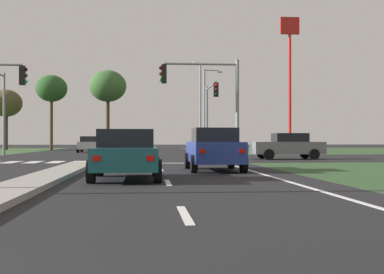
{
  "coord_description": "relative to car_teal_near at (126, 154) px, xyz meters",
  "views": [
    {
      "loc": [
        2.89,
        -2.6,
        1.16
      ],
      "look_at": [
        6.47,
        36.71,
        1.4
      ],
      "focal_mm": 47.96,
      "sensor_mm": 36.0,
      "label": 1
    }
  ],
  "objects": [
    {
      "name": "crosswalk_bar_fourth",
      "position": [
        -5.28,
        12.19,
        -0.75
      ],
      "size": [
        0.7,
        2.8,
        0.01
      ],
      "primitive_type": "cube",
      "color": "silver",
      "rests_on": "ground"
    },
    {
      "name": "crosswalk_bar_eighth",
      "position": [
        -0.68,
        12.19,
        -0.75
      ],
      "size": [
        0.7,
        2.8,
        0.01
      ],
      "primitive_type": "cube",
      "color": "silver",
      "rests_on": "ground"
    },
    {
      "name": "crosswalk_bar_seventh",
      "position": [
        -1.83,
        12.19,
        -0.75
      ],
      "size": [
        0.7,
        2.8,
        0.01
      ],
      "primitive_type": "cube",
      "color": "silver",
      "rests_on": "ground"
    },
    {
      "name": "fastfood_pole_sign",
      "position": [
        14.13,
        32.08,
        8.47
      ],
      "size": [
        1.8,
        0.4,
        12.77
      ],
      "color": "red",
      "rests_on": "ground"
    },
    {
      "name": "treeline_third",
      "position": [
        -9.96,
        43.38,
        6.13
      ],
      "size": [
        3.51,
        3.51,
        8.45
      ],
      "color": "#423323",
      "rests_on": "ground"
    },
    {
      "name": "stop_bar_near",
      "position": [
        1.47,
        10.39,
        -0.75
      ],
      "size": [
        6.4,
        0.5,
        0.01
      ],
      "primitive_type": "cube",
      "color": "silver",
      "rests_on": "ground"
    },
    {
      "name": "traffic_signal_far_right",
      "position": [
        5.27,
        21.9,
        2.98
      ],
      "size": [
        0.32,
        5.54,
        5.32
      ],
      "color": "gray",
      "rests_on": "ground"
    },
    {
      "name": "crosswalk_bar_fifth",
      "position": [
        -4.13,
        12.19,
        -0.75
      ],
      "size": [
        0.7,
        2.8,
        0.01
      ],
      "primitive_type": "cube",
      "color": "silver",
      "rests_on": "ground"
    },
    {
      "name": "grass_verge_far_right",
      "position": [
        23.17,
        41.89,
        -0.75
      ],
      "size": [
        35.0,
        35.0,
        0.01
      ],
      "primitive_type": "cube",
      "color": "#2D4C28",
      "rests_on": "ground"
    },
    {
      "name": "lane_dash_fifth",
      "position": [
        1.17,
        16.67,
        -0.75
      ],
      "size": [
        0.14,
        2.0,
        0.01
      ],
      "primitive_type": "cube",
      "color": "silver",
      "rests_on": "ground"
    },
    {
      "name": "lane_dash_near",
      "position": [
        1.17,
        -7.33,
        -0.75
      ],
      "size": [
        0.14,
        2.0,
        0.01
      ],
      "primitive_type": "cube",
      "color": "silver",
      "rests_on": "ground"
    },
    {
      "name": "pedestrian_at_median",
      "position": [
        -2.1,
        26.44,
        0.48
      ],
      "size": [
        0.34,
        0.34,
        1.8
      ],
      "rotation": [
        0.0,
        0.0,
        2.89
      ],
      "color": "#4C4C4C",
      "rests_on": "median_island_far"
    },
    {
      "name": "median_island_far",
      "position": [
        -2.33,
        42.39,
        -0.68
      ],
      "size": [
        1.2,
        36.0,
        0.14
      ],
      "primitive_type": "cube",
      "color": "gray",
      "rests_on": "ground"
    },
    {
      "name": "car_teal_near",
      "position": [
        0.0,
        0.0,
        0.0
      ],
      "size": [
        2.0,
        4.24,
        1.47
      ],
      "color": "#19565B",
      "rests_on": "ground"
    },
    {
      "name": "car_blue_second",
      "position": [
        3.15,
        4.09,
        0.07
      ],
      "size": [
        2.0,
        4.28,
        1.61
      ],
      "color": "navy",
      "rests_on": "ground"
    },
    {
      "name": "lane_dash_third",
      "position": [
        1.17,
        4.67,
        -0.75
      ],
      "size": [
        0.14,
        2.0,
        0.01
      ],
      "primitive_type": "cube",
      "color": "silver",
      "rests_on": "ground"
    },
    {
      "name": "edge_line_right",
      "position": [
        4.52,
        -0.61,
        -0.75
      ],
      "size": [
        0.14,
        24.0,
        0.01
      ],
      "primitive_type": "cube",
      "color": "silver",
      "rests_on": "ground"
    },
    {
      "name": "street_lamp_third",
      "position": [
        6.52,
        35.02,
        3.84
      ],
      "size": [
        1.98,
        0.66,
        8.18
      ],
      "color": "gray",
      "rests_on": "ground"
    },
    {
      "name": "car_silver_third",
      "position": [
        -4.71,
        33.95,
        0.03
      ],
      "size": [
        2.04,
        4.43,
        1.52
      ],
      "rotation": [
        0.0,
        0.0,
        3.14
      ],
      "color": "#B7B7BC",
      "rests_on": "ground"
    },
    {
      "name": "lane_dash_fourth",
      "position": [
        1.17,
        10.67,
        -0.75
      ],
      "size": [
        0.14,
        2.0,
        0.01
      ],
      "primitive_type": "cube",
      "color": "silver",
      "rests_on": "ground"
    },
    {
      "name": "lane_dash_second",
      "position": [
        1.17,
        -1.33,
        -0.75
      ],
      "size": [
        0.14,
        2.0,
        0.01
      ],
      "primitive_type": "cube",
      "color": "silver",
      "rests_on": "ground"
    },
    {
      "name": "street_lamp_fourth",
      "position": [
        6.29,
        38.52,
        4.42
      ],
      "size": [
        1.07,
        1.96,
        9.29
      ],
      "color": "gray",
      "rests_on": "ground"
    },
    {
      "name": "ground_plane",
      "position": [
        -2.33,
        17.39,
        -0.75
      ],
      "size": [
        200.0,
        200.0,
        0.0
      ],
      "primitive_type": "plane",
      "color": "black"
    },
    {
      "name": "car_grey_fourth",
      "position": [
        9.16,
        15.14,
        0.05
      ],
      "size": [
        4.29,
        1.98,
        1.58
      ],
      "rotation": [
        0.0,
        0.0,
        1.57
      ],
      "color": "slate",
      "rests_on": "ground"
    },
    {
      "name": "treeline_fourth",
      "position": [
        -3.93,
        46.55,
        6.8
      ],
      "size": [
        4.42,
        4.42,
        9.5
      ],
      "color": "#423323",
      "rests_on": "ground"
    },
    {
      "name": "crosswalk_bar_third",
      "position": [
        -6.43,
        12.19,
        -0.75
      ],
      "size": [
        0.7,
        2.8,
        0.01
      ],
      "primitive_type": "cube",
      "color": "silver",
      "rests_on": "ground"
    },
    {
      "name": "treeline_second",
      "position": [
        -16.01,
        47.5,
        4.75
      ],
      "size": [
        3.81,
        3.81,
        7.19
      ],
      "color": "#423323",
      "rests_on": "ground"
    },
    {
      "name": "traffic_signal_near_right",
      "position": [
        3.76,
        10.79,
        2.88
      ],
      "size": [
        4.12,
        0.32,
        5.3
      ],
      "color": "gray",
      "rests_on": "ground"
    },
    {
      "name": "crosswalk_bar_sixth",
      "position": [
        -2.98,
        12.19,
        -0.75
      ],
      "size": [
        0.7,
        2.8,
        0.01
      ],
      "primitive_type": "cube",
      "color": "silver",
      "rests_on": "ground"
    },
    {
      "name": "median_island_near",
      "position": [
        -2.33,
        -1.61,
        -0.68
      ],
      "size": [
        1.2,
        22.0,
        0.14
      ],
      "primitive_type": "cube",
      "color": "gray",
      "rests_on": "ground"
    }
  ]
}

